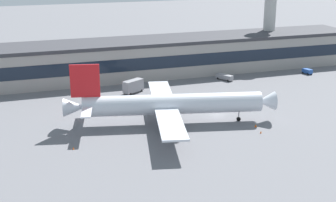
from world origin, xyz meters
name	(u,v)px	position (x,y,z in m)	size (l,w,h in m)	color
ground_plane	(217,115)	(0.00, 0.00, 0.00)	(600.00, 600.00, 0.00)	slate
terminal_building	(163,56)	(0.00, 48.71, 6.60)	(152.16, 19.87, 13.16)	#9E9993
airliner	(169,104)	(-14.70, -2.25, 5.35)	(55.32, 47.61, 16.55)	silver
control_tower	(270,10)	(46.14, 52.63, 21.12)	(8.92, 8.92, 34.05)	#B7B7B2
baggage_tug	(307,71)	(50.72, 31.02, 1.09)	(2.76, 3.95, 1.85)	#2651A5
belt_loader	(224,77)	(17.87, 33.22, 1.15)	(4.70, 6.61, 1.95)	gray
catering_truck	(133,86)	(-16.71, 28.24, 2.29)	(7.51, 5.93, 4.15)	gray
traffic_cone_0	(261,132)	(4.78, -16.25, 0.29)	(0.46, 0.46, 0.58)	#F2590C
traffic_cone_1	(256,126)	(5.70, -11.89, 0.37)	(0.60, 0.60, 0.75)	#F2590C
traffic_cone_2	(73,148)	(-41.19, -11.36, 0.30)	(0.48, 0.48, 0.61)	#F2590C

